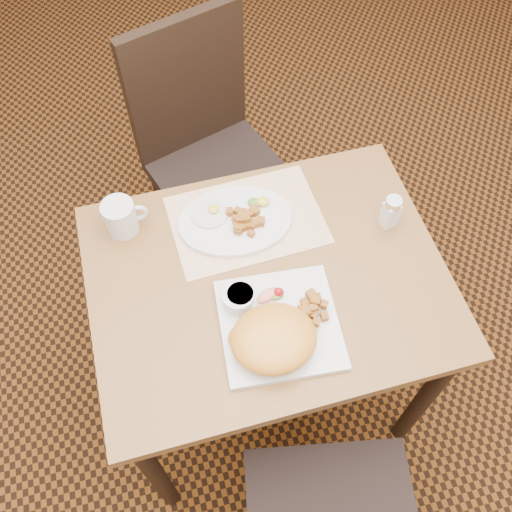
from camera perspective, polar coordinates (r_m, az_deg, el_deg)
The scene contains 15 objects.
ground at distance 2.12m, azimuth 0.84°, elevation -12.35°, with size 8.00×8.00×0.00m, color black.
table at distance 1.54m, azimuth 1.14°, elevation -4.17°, with size 0.90×0.70×0.75m.
chair_far at distance 2.01m, azimuth -4.81°, elevation 10.96°, with size 0.53×0.54×0.97m.
placemat at distance 1.54m, azimuth -0.94°, elevation 3.61°, with size 0.40×0.28×0.00m, color white.
plate_square at distance 1.37m, azimuth 2.35°, elevation -6.86°, with size 0.28×0.28×0.02m, color silver.
plate_oval at distance 1.52m, azimuth -2.07°, elevation 3.53°, with size 0.30×0.23×0.02m, color silver, non-canonical shape.
hollandaise_mound at distance 1.31m, azimuth 1.69°, elevation -8.28°, with size 0.20×0.18×0.07m.
ramekin at distance 1.37m, azimuth -1.79°, elevation -4.24°, with size 0.08×0.08×0.04m.
garnish_sq at distance 1.39m, azimuth 1.60°, elevation -3.85°, with size 0.08×0.05×0.03m.
fried_egg at distance 1.53m, azimuth -4.61°, elevation 4.33°, with size 0.10×0.10×0.02m.
garnish_ov at distance 1.54m, azimuth 0.38°, elevation 5.45°, with size 0.06×0.04×0.02m.
salt_shaker at distance 1.53m, azimuth 13.33°, elevation 4.36°, with size 0.05×0.05×0.10m.
coffee_mug at distance 1.52m, azimuth -13.33°, elevation 3.80°, with size 0.12×0.09×0.10m.
home_fries_sq at distance 1.37m, azimuth 5.50°, elevation -5.25°, with size 0.08×0.10×0.04m.
home_fries_ov at distance 1.50m, azimuth -1.08°, elevation 3.59°, with size 0.10×0.11×0.03m.
Camera 1 is at (-0.22, -0.69, 2.00)m, focal length 40.00 mm.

